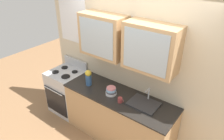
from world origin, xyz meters
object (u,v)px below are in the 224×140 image
object	(u,v)px
bowl_stack	(111,91)
vase	(89,77)
stove_range	(67,91)
sink_faucet	(144,104)
cup_near_sink	(120,100)

from	to	relation	value
bowl_stack	vase	distance (m)	0.50
stove_range	vase	world-z (taller)	vase
sink_faucet	bowl_stack	world-z (taller)	sink_faucet
bowl_stack	cup_near_sink	xyz separation A→B (m)	(0.25, -0.09, -0.02)
cup_near_sink	stove_range	bearing A→B (deg)	174.94
vase	cup_near_sink	bearing A→B (deg)	-6.20
bowl_stack	vase	xyz separation A→B (m)	(-0.50, -0.01, 0.09)
cup_near_sink	bowl_stack	bearing A→B (deg)	159.67
sink_faucet	vase	world-z (taller)	vase
stove_range	vase	size ratio (longest dim) A/B	3.73
vase	bowl_stack	bearing A→B (deg)	1.32
sink_faucet	cup_near_sink	bearing A→B (deg)	-151.45
stove_range	vase	distance (m)	0.92
vase	sink_faucet	bearing A→B (deg)	5.12
cup_near_sink	vase	bearing A→B (deg)	173.80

